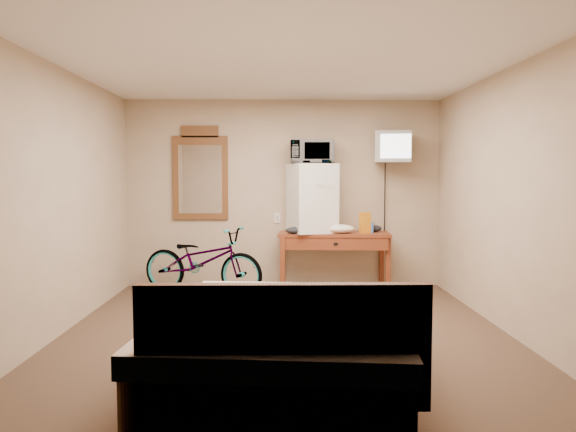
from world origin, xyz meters
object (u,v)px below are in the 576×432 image
object	(u,v)px
desk	(334,241)
crt_television	(393,147)
bicycle	(203,261)
bed	(282,345)
microwave	(312,152)
blue_cup	(371,228)
mini_fridge	(312,198)
wall_mirror	(200,174)

from	to	relation	value
desk	crt_television	size ratio (longest dim) A/B	2.46
crt_television	bicycle	world-z (taller)	crt_television
crt_television	bed	xyz separation A→B (m)	(-1.45, -3.39, -1.57)
microwave	blue_cup	distance (m)	1.25
mini_fridge	crt_television	bearing A→B (deg)	-1.76
blue_cup	bicycle	bearing A→B (deg)	-173.91
desk	bed	size ratio (longest dim) A/B	0.64
blue_cup	mini_fridge	bearing A→B (deg)	175.01
desk	microwave	world-z (taller)	microwave
mini_fridge	microwave	distance (m)	0.60
desk	blue_cup	bearing A→B (deg)	-1.26
bicycle	wall_mirror	bearing A→B (deg)	28.58
blue_cup	bicycle	distance (m)	2.20
desk	wall_mirror	xyz separation A→B (m)	(-1.77, 0.27, 0.87)
microwave	blue_cup	bearing A→B (deg)	-3.34
wall_mirror	microwave	bearing A→B (deg)	-8.40
crt_television	bed	size ratio (longest dim) A/B	0.26
wall_mirror	bed	xyz separation A→B (m)	(1.07, -3.64, -1.22)
blue_cup	bed	bearing A→B (deg)	-109.27
microwave	bicycle	world-z (taller)	microwave
mini_fridge	crt_television	distance (m)	1.24
desk	mini_fridge	bearing A→B (deg)	168.93
microwave	bicycle	bearing A→B (deg)	-166.32
wall_mirror	mini_fridge	bearing A→B (deg)	-8.40
bicycle	crt_television	bearing A→B (deg)	-64.81
crt_television	desk	bearing A→B (deg)	-178.18
desk	bed	xyz separation A→B (m)	(-0.70, -3.37, -0.35)
bed	microwave	bearing A→B (deg)	83.18
microwave	wall_mirror	size ratio (longest dim) A/B	0.45
bed	desk	bearing A→B (deg)	78.31
wall_mirror	desk	bearing A→B (deg)	-8.84
crt_television	wall_mirror	distance (m)	2.56
microwave	wall_mirror	bearing A→B (deg)	173.26
blue_cup	bicycle	size ratio (longest dim) A/B	0.08
microwave	wall_mirror	world-z (taller)	wall_mirror
blue_cup	crt_television	world-z (taller)	crt_television
microwave	bed	world-z (taller)	microwave
blue_cup	microwave	bearing A→B (deg)	175.00
crt_television	wall_mirror	xyz separation A→B (m)	(-2.52, 0.25, -0.35)
microwave	bed	distance (m)	3.76
wall_mirror	bed	bearing A→B (deg)	-73.61
microwave	crt_television	xyz separation A→B (m)	(1.04, -0.03, 0.06)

